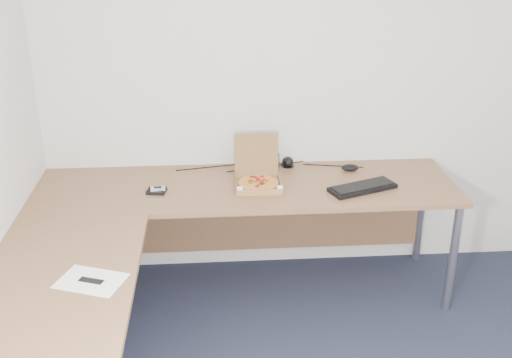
{
  "coord_description": "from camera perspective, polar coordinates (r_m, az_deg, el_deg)",
  "views": [
    {
      "loc": [
        -0.69,
        -1.96,
        2.22
      ],
      "look_at": [
        -0.45,
        1.28,
        0.82
      ],
      "focal_mm": 43.39,
      "sensor_mm": 36.0,
      "label": 1
    }
  ],
  "objects": [
    {
      "name": "mouse",
      "position": [
        3.93,
        8.66,
        1.05
      ],
      "size": [
        0.11,
        0.07,
        0.04
      ],
      "primitive_type": "ellipsoid",
      "rotation": [
        0.0,
        0.0,
        -0.0
      ],
      "color": "black",
      "rests_on": "desk"
    },
    {
      "name": "drinking_glass",
      "position": [
        3.86,
        1.7,
        1.5
      ],
      "size": [
        0.06,
        0.06,
        0.11
      ],
      "primitive_type": "cylinder",
      "color": "white",
      "rests_on": "desk"
    },
    {
      "name": "cable_bundle",
      "position": [
        3.95,
        0.9,
        1.17
      ],
      "size": [
        0.57,
        0.12,
        0.01
      ],
      "primitive_type": null,
      "rotation": [
        0.0,
        0.0,
        0.14
      ],
      "color": "black",
      "rests_on": "desk"
    },
    {
      "name": "pizza_box",
      "position": [
        3.67,
        0.19,
        -0.12
      ],
      "size": [
        0.27,
        0.31,
        0.27
      ],
      "rotation": [
        0.0,
        0.0,
        -0.02
      ],
      "color": "olive",
      "rests_on": "desk"
    },
    {
      "name": "wallet",
      "position": [
        3.63,
        -9.15,
        -1.09
      ],
      "size": [
        0.12,
        0.11,
        0.02
      ],
      "primitive_type": "cube",
      "rotation": [
        0.0,
        0.0,
        -0.17
      ],
      "color": "black",
      "rests_on": "desk"
    },
    {
      "name": "dome_speaker",
      "position": [
        3.95,
        2.94,
        1.65
      ],
      "size": [
        0.08,
        0.08,
        0.07
      ],
      "primitive_type": "ellipsoid",
      "color": "black",
      "rests_on": "desk"
    },
    {
      "name": "phone",
      "position": [
        3.62,
        -9.04,
        -0.88
      ],
      "size": [
        0.09,
        0.05,
        0.02
      ],
      "primitive_type": "cube",
      "rotation": [
        0.0,
        0.0,
        0.11
      ],
      "color": "#B2B5BA",
      "rests_on": "wallet"
    },
    {
      "name": "desk",
      "position": [
        3.31,
        -6.1,
        -4.18
      ],
      "size": [
        2.5,
        2.2,
        0.73
      ],
      "color": "brown",
      "rests_on": "ground"
    },
    {
      "name": "paper_sheet",
      "position": [
        2.85,
        -14.96,
        -9.05
      ],
      "size": [
        0.34,
        0.29,
        0.0
      ],
      "primitive_type": "cube",
      "rotation": [
        0.0,
        0.0,
        -0.35
      ],
      "color": "white",
      "rests_on": "desk"
    },
    {
      "name": "room_shell",
      "position": [
        2.29,
        13.69,
        -2.43
      ],
      "size": [
        3.5,
        3.5,
        2.5
      ],
      "primitive_type": null,
      "color": "silver",
      "rests_on": "ground"
    },
    {
      "name": "keyboard",
      "position": [
        3.67,
        9.79,
        -0.8
      ],
      "size": [
        0.43,
        0.28,
        0.03
      ],
      "primitive_type": "cube",
      "rotation": [
        0.0,
        0.0,
        0.37
      ],
      "color": "black",
      "rests_on": "desk"
    }
  ]
}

